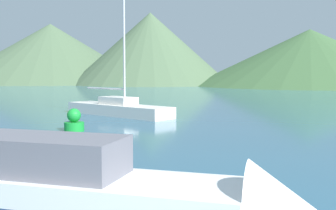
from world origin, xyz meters
TOP-DOWN VIEW (x-y plane):
  - motorboat_near at (-0.63, 4.29)m, footprint 8.17×3.16m
  - sailboat_inner at (-4.08, 21.01)m, footprint 7.09×5.76m
  - buoy_marker at (-4.53, 14.44)m, footprint 0.85×0.85m
  - hill_west at (-34.37, 87.56)m, footprint 43.40×43.40m
  - hill_central at (-10.87, 79.60)m, footprint 31.61×31.61m
  - hill_east at (18.68, 75.29)m, footprint 42.54×42.54m

SIDE VIEW (x-z plane):
  - buoy_marker at x=-4.53m, z-range -0.09..0.90m
  - motorboat_near at x=-0.63m, z-range -0.51..1.35m
  - sailboat_inner at x=-4.08m, z-range -3.48..4.35m
  - hill_east at x=18.68m, z-range 0.00..10.08m
  - hill_west at x=-34.37m, z-range 0.00..13.00m
  - hill_central at x=-10.87m, z-range 0.00..14.04m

